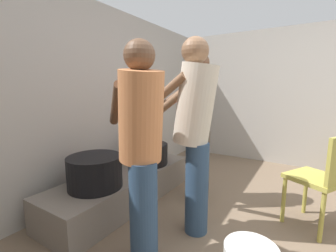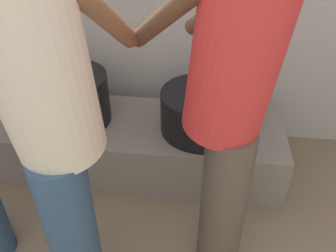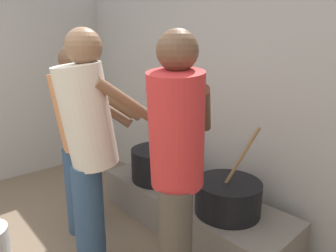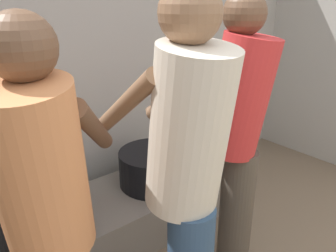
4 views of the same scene
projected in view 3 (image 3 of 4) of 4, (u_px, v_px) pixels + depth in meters
block_enclosure_rear at (238, 99)px, 2.63m from camera, size 4.99×0.20×2.21m
hearth_ledge at (190, 209)px, 2.58m from camera, size 1.82×0.60×0.33m
cooking_pot_main at (228, 197)px, 2.20m from camera, size 0.50×0.50×0.70m
cooking_pot_secondary at (158, 164)px, 2.78m from camera, size 0.50×0.50×0.30m
cook_in_orange_shirt at (77, 131)px, 2.35m from camera, size 0.66×0.71×1.57m
cook_in_red_shirt at (176, 161)px, 1.60m from camera, size 0.66×0.73×1.63m
cook_in_cream_shirt at (89, 143)px, 1.86m from camera, size 0.38×0.70×1.66m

